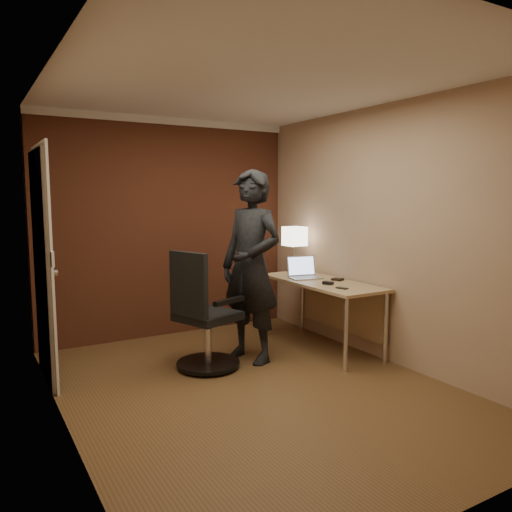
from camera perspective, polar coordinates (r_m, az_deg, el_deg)
name	(u,v)px	position (r m, az deg, el deg)	size (l,w,h in m)	color
room	(158,220)	(5.38, -11.16, 4.06)	(4.00, 4.00, 4.00)	brown
desk	(327,292)	(5.38, 8.11, -4.11)	(0.60, 1.50, 0.73)	tan
desk_lamp	(295,237)	(5.81, 4.43, 2.19)	(0.22, 0.22, 0.54)	silver
laptop	(303,272)	(5.49, 5.42, -1.82)	(0.37, 0.31, 0.23)	silver
mouse	(328,283)	(5.10, 8.23, -3.07)	(0.06, 0.10, 0.03)	black
phone	(342,288)	(4.90, 9.80, -3.64)	(0.06, 0.12, 0.01)	black
wallet	(338,279)	(5.36, 9.31, -2.65)	(0.09, 0.11, 0.02)	black
office_chair	(202,319)	(4.68, -6.16, -7.18)	(0.64, 0.70, 1.10)	black
person	(251,267)	(4.86, -0.56, -1.21)	(0.68, 0.45, 1.87)	black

